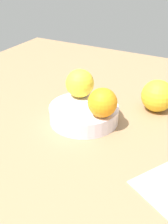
{
  "coord_description": "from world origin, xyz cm",
  "views": [
    {
      "loc": [
        28.66,
        -52.58,
        36.43
      ],
      "look_at": [
        0.0,
        0.0,
        2.27
      ],
      "focal_mm": 46.18,
      "sensor_mm": 36.0,
      "label": 1
    }
  ],
  "objects_px": {
    "orange_in_bowl_0": "(80,83)",
    "orange_in_bowl_1": "(102,103)",
    "fruit_bowl": "(84,114)",
    "orange_loose_0": "(157,96)"
  },
  "relations": [
    {
      "from": "fruit_bowl",
      "to": "orange_loose_0",
      "type": "relative_size",
      "value": 2.04
    },
    {
      "from": "fruit_bowl",
      "to": "orange_loose_0",
      "type": "bearing_deg",
      "value": 44.0
    },
    {
      "from": "orange_loose_0",
      "to": "orange_in_bowl_1",
      "type": "bearing_deg",
      "value": -118.52
    },
    {
      "from": "orange_in_bowl_1",
      "to": "orange_loose_0",
      "type": "height_order",
      "value": "orange_in_bowl_1"
    },
    {
      "from": "orange_in_bowl_0",
      "to": "orange_in_bowl_1",
      "type": "bearing_deg",
      "value": -33.86
    },
    {
      "from": "fruit_bowl",
      "to": "orange_loose_0",
      "type": "height_order",
      "value": "orange_loose_0"
    },
    {
      "from": "fruit_bowl",
      "to": "orange_in_bowl_0",
      "type": "bearing_deg",
      "value": 129.33
    },
    {
      "from": "orange_loose_0",
      "to": "orange_in_bowl_0",
      "type": "bearing_deg",
      "value": -152.54
    },
    {
      "from": "fruit_bowl",
      "to": "orange_in_bowl_1",
      "type": "xyz_separation_m",
      "value": [
        0.06,
        -0.02,
        0.05
      ]
    },
    {
      "from": "fruit_bowl",
      "to": "orange_in_bowl_1",
      "type": "height_order",
      "value": "orange_in_bowl_1"
    }
  ]
}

